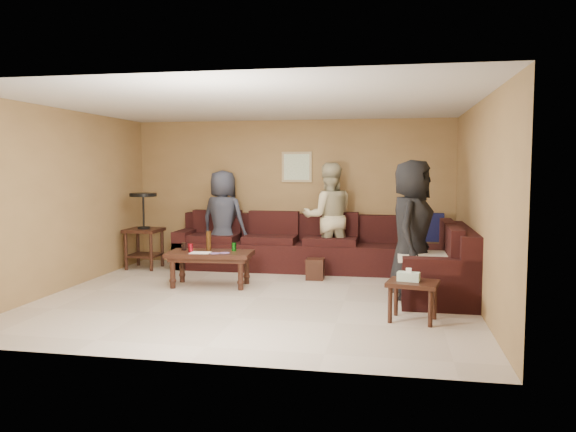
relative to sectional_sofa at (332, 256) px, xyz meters
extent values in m
plane|color=beige|center=(-0.81, -1.52, -0.33)|extent=(5.50, 5.50, 0.00)
cube|color=beige|center=(-0.81, -1.52, 2.12)|extent=(5.50, 5.00, 0.10)
cube|color=olive|center=(-0.81, 0.98, 0.92)|extent=(5.50, 0.10, 2.50)
cube|color=olive|center=(-0.81, -4.02, 0.92)|extent=(5.50, 0.10, 2.50)
cube|color=olive|center=(-3.56, -1.52, 0.92)|extent=(0.10, 5.00, 2.50)
cube|color=olive|center=(1.94, -1.52, 0.92)|extent=(0.10, 5.00, 2.50)
cube|color=black|center=(-0.81, 0.53, -0.10)|extent=(3.70, 0.90, 0.45)
cube|color=black|center=(-0.81, 0.86, 0.35)|extent=(3.70, 0.24, 0.45)
cube|color=black|center=(-2.54, 0.53, -0.01)|extent=(0.24, 0.90, 0.63)
cube|color=black|center=(1.49, -0.92, -0.10)|extent=(0.90, 2.00, 0.45)
cube|color=black|center=(1.82, -0.92, 0.35)|extent=(0.24, 2.00, 0.45)
cube|color=black|center=(1.49, -1.80, -0.01)|extent=(0.90, 0.24, 0.63)
cube|color=#13143C|center=(1.49, 0.53, 0.42)|extent=(0.45, 0.14, 0.45)
cube|color=beige|center=(1.49, -1.37, 0.25)|extent=(1.00, 0.85, 0.04)
cube|color=#341911|center=(-1.64, -0.96, 0.14)|extent=(1.22, 0.67, 0.06)
cube|color=#341911|center=(-1.64, -0.96, 0.07)|extent=(1.13, 0.58, 0.05)
cylinder|color=#341911|center=(-2.11, -1.21, -0.11)|extent=(0.08, 0.08, 0.43)
cylinder|color=#341911|center=(-1.14, -1.15, -0.11)|extent=(0.08, 0.08, 0.43)
cylinder|color=#341911|center=(-2.14, -0.78, -0.11)|extent=(0.08, 0.08, 0.43)
cylinder|color=#341911|center=(-1.17, -0.71, -0.11)|extent=(0.08, 0.08, 0.43)
cylinder|color=#A91327|center=(-1.91, -1.03, 0.23)|extent=(0.07, 0.07, 0.12)
cylinder|color=#167E1B|center=(-1.32, -0.83, 0.23)|extent=(0.07, 0.07, 0.12)
cylinder|color=#3B230D|center=(-1.70, -0.84, 0.31)|extent=(0.07, 0.07, 0.28)
cylinder|color=black|center=(-2.06, -0.90, 0.23)|extent=(0.08, 0.08, 0.11)
cube|color=white|center=(-1.74, -1.10, 0.17)|extent=(0.29, 0.24, 0.00)
cylinder|color=#C34587|center=(-1.52, -1.12, 0.17)|extent=(0.14, 0.14, 0.01)
cylinder|color=#C34587|center=(-1.40, -1.05, 0.17)|extent=(0.14, 0.14, 0.01)
cube|color=#341911|center=(-3.18, 0.19, 0.32)|extent=(0.56, 0.56, 0.06)
cube|color=#341911|center=(-3.18, 0.19, -0.10)|extent=(0.49, 0.49, 0.03)
cylinder|color=#341911|center=(-3.41, -0.03, 0.00)|extent=(0.06, 0.06, 0.64)
cylinder|color=#341911|center=(-2.96, -0.03, 0.00)|extent=(0.06, 0.06, 0.64)
cylinder|color=#341911|center=(-3.40, 0.41, 0.00)|extent=(0.06, 0.06, 0.64)
cylinder|color=#341911|center=(-2.96, 0.41, 0.00)|extent=(0.06, 0.06, 0.64)
cylinder|color=black|center=(-3.18, 0.19, 0.36)|extent=(0.20, 0.20, 0.03)
cylinder|color=black|center=(-3.18, 0.19, 0.65)|extent=(0.03, 0.03, 0.53)
cylinder|color=black|center=(-3.18, 0.19, 0.91)|extent=(0.44, 0.44, 0.06)
cube|color=#341911|center=(1.14, -2.31, 0.10)|extent=(0.62, 0.54, 0.05)
cylinder|color=#341911|center=(0.90, -2.43, -0.11)|extent=(0.05, 0.05, 0.42)
cylinder|color=#341911|center=(1.32, -2.51, -0.11)|extent=(0.05, 0.05, 0.42)
cylinder|color=#341911|center=(0.97, -2.10, -0.11)|extent=(0.05, 0.05, 0.42)
cylinder|color=#341911|center=(1.39, -2.18, -0.11)|extent=(0.05, 0.05, 0.42)
cube|color=white|center=(1.10, -2.31, 0.17)|extent=(0.26, 0.16, 0.10)
cube|color=white|center=(1.10, -2.31, 0.24)|extent=(0.06, 0.04, 0.05)
cube|color=#341911|center=(-0.23, -0.22, -0.17)|extent=(0.27, 0.27, 0.32)
cube|color=tan|center=(-0.71, 0.96, 1.37)|extent=(0.52, 0.03, 0.52)
cube|color=white|center=(-0.71, 0.95, 1.37)|extent=(0.44, 0.01, 0.44)
imported|color=#2D313F|center=(-1.88, 0.47, 0.50)|extent=(0.90, 0.69, 1.65)
imported|color=#C2B990|center=(-0.11, 0.54, 0.56)|extent=(1.00, 0.86, 1.77)
imported|color=black|center=(1.16, -1.16, 0.57)|extent=(0.76, 0.98, 1.80)
camera|label=1|loc=(0.90, -8.55, 1.38)|focal=35.00mm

